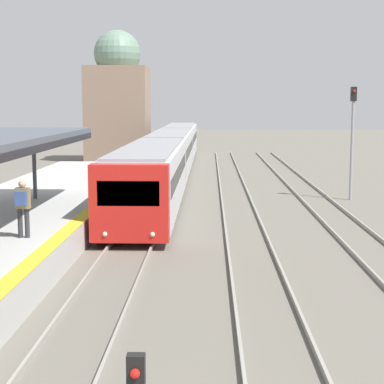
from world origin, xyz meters
TOP-DOWN VIEW (x-y plane):
  - person_on_platform at (-2.72, 15.25)m, footprint 0.40×0.40m
  - train_near at (0.00, 39.50)m, footprint 2.61×43.60m
  - signal_mast_far at (9.67, 29.30)m, footprint 0.28×0.29m
  - distant_domed_building at (-5.07, 51.23)m, footprint 5.03×5.03m

SIDE VIEW (x-z plane):
  - train_near at x=0.00m, z-range 0.17..3.11m
  - person_on_platform at x=-2.72m, z-range 1.10..2.77m
  - signal_mast_far at x=9.67m, z-range 0.68..6.28m
  - distant_domed_building at x=-5.07m, z-range -0.37..10.47m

